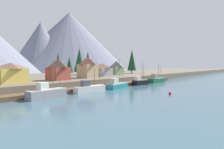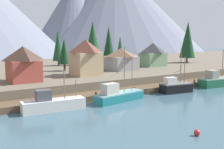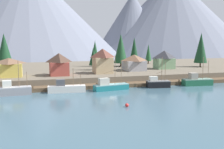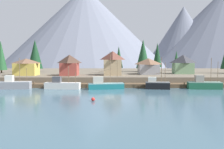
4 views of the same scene
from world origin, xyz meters
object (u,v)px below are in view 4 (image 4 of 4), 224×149
object	(u,v)px
fishing_boat_grey	(12,84)
house_green	(182,64)
house_grey	(148,66)
conifer_back_left	(157,55)
fishing_boat_green	(203,84)
fishing_boat_teal	(104,85)
conifer_mid_right	(34,54)
house_red	(69,65)
conifer_near_right	(176,59)
house_tan	(112,63)
house_yellow	(26,67)
conifer_centre	(118,57)
conifer_back_right	(109,60)
fishing_boat_white	(61,85)
fishing_boat_black	(156,85)
conifer_mid_left	(0,55)
channel_buoy	(92,99)
conifer_far_left	(142,54)

from	to	relation	value
fishing_boat_grey	house_green	xyz separation A→B (m)	(49.83, 20.86, 4.65)
house_grey	conifer_back_left	distance (m)	15.86
fishing_boat_green	house_green	xyz separation A→B (m)	(0.52, 21.08, 4.60)
fishing_boat_teal	conifer_mid_right	bearing A→B (deg)	121.89
house_red	conifer_near_right	distance (m)	48.65
fishing_boat_green	house_tan	distance (m)	28.38
house_yellow	conifer_centre	bearing A→B (deg)	36.74
conifer_back_right	fishing_boat_white	bearing A→B (deg)	-117.00
fishing_boat_grey	house_yellow	world-z (taller)	fishing_boat_grey
fishing_boat_white	house_tan	world-z (taller)	house_tan
fishing_boat_grey	fishing_boat_black	xyz separation A→B (m)	(37.28, -0.16, -0.03)
fishing_boat_black	house_green	size ratio (longest dim) A/B	1.23
conifer_mid_left	conifer_centre	size ratio (longest dim) A/B	1.15
house_red	conifer_back_left	distance (m)	36.78
fishing_boat_grey	conifer_centre	size ratio (longest dim) A/B	0.89
house_grey	conifer_mid_left	bearing A→B (deg)	173.65
conifer_near_right	channel_buoy	xyz separation A→B (m)	(-30.52, -59.15, -6.88)
fishing_boat_white	fishing_boat_grey	bearing A→B (deg)	-174.76
house_green	conifer_mid_right	distance (m)	54.85
fishing_boat_teal	conifer_mid_left	world-z (taller)	conifer_mid_left
fishing_boat_teal	fishing_boat_grey	bearing A→B (deg)	170.45
conifer_mid_right	conifer_far_left	bearing A→B (deg)	1.59
channel_buoy	conifer_mid_left	bearing A→B (deg)	129.84
fishing_boat_teal	conifer_near_right	world-z (taller)	conifer_near_right
fishing_boat_green	conifer_back_left	xyz separation A→B (m)	(-6.04, 33.59, 7.78)
house_yellow	conifer_mid_right	size ratio (longest dim) A/B	0.58
fishing_boat_teal	conifer_mid_left	size ratio (longest dim) A/B	0.81
house_green	conifer_far_left	size ratio (longest dim) A/B	0.54
conifer_back_right	conifer_centre	bearing A→B (deg)	74.53
fishing_boat_black	house_grey	size ratio (longest dim) A/B	1.15
fishing_boat_black	conifer_back_left	bearing A→B (deg)	88.33
fishing_boat_grey	conifer_back_right	bearing A→B (deg)	40.84
conifer_mid_left	conifer_centre	distance (m)	43.71
fishing_boat_teal	fishing_boat_green	size ratio (longest dim) A/B	1.09
conifer_mid_right	conifer_mid_left	bearing A→B (deg)	-144.02
house_red	conifer_back_right	distance (m)	16.55
house_red	conifer_back_right	world-z (taller)	conifer_back_right
conifer_near_right	conifer_back_left	size ratio (longest dim) A/B	0.74
fishing_boat_white	fishing_boat_black	size ratio (longest dim) A/B	1.12
fishing_boat_white	house_tan	xyz separation A→B (m)	(13.19, 14.89, 5.34)
house_yellow	conifer_back_left	bearing A→B (deg)	23.16
conifer_mid_left	conifer_centre	bearing A→B (deg)	15.59
conifer_centre	conifer_back_left	bearing A→B (deg)	-11.72
conifer_far_left	channel_buoy	size ratio (longest dim) A/B	17.84
channel_buoy	house_tan	bearing A→B (deg)	83.56
fishing_boat_grey	conifer_near_right	world-z (taller)	conifer_near_right
fishing_boat_grey	conifer_centre	xyz separation A→B (m)	(28.40, 36.45, 7.01)
fishing_boat_black	house_tan	world-z (taller)	house_tan
conifer_near_right	conifer_far_left	distance (m)	17.06
fishing_boat_green	conifer_mid_right	world-z (taller)	conifer_mid_right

